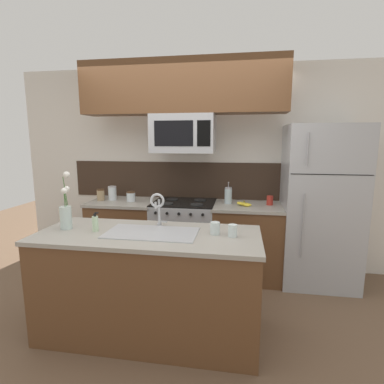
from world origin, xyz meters
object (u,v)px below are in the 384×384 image
Objects in this scene: stove_range at (184,237)px; refrigerator at (320,206)px; microwave at (183,134)px; flower_vase at (66,214)px; banana_bunch at (244,204)px; storage_jar_medium at (112,193)px; drinking_glass at (215,228)px; french_press at (228,195)px; coffee_tin at (270,200)px; dish_soap_bottle at (95,223)px; storage_jar_tall at (101,195)px; storage_jar_short at (131,197)px; spare_glass at (233,231)px; sink_faucet at (158,205)px.

refrigerator reaches higher than stove_range.
microwave is 1.51× the size of flower_vase.
stove_range is at bearing 175.21° from banana_bunch.
storage_jar_medium is 1.89m from drinking_glass.
banana_bunch is 0.71× the size of french_press.
flower_vase is (-1.35, -1.30, 0.03)m from french_press.
french_press is 0.50m from coffee_tin.
refrigerator is 11.19× the size of dish_soap_bottle.
storage_jar_tall is 0.41m from storage_jar_short.
drinking_glass is at bearing -36.75° from storage_jar_tall.
spare_glass is at bearing -107.57° from coffee_tin.
refrigerator is 16.79× the size of coffee_tin.
drinking_glass is (0.49, -1.19, 0.50)m from stove_range.
microwave is at bearing -89.84° from stove_range.
dish_soap_bottle reaches higher than storage_jar_short.
drinking_glass reaches higher than spare_glass.
storage_jar_short is 0.65× the size of banana_bunch.
spare_glass is 1.45m from flower_vase.
drinking_glass is at bearing -15.08° from sink_faucet.
dish_soap_bottle is at bearing -128.77° from french_press.
sink_faucet reaches higher than dish_soap_bottle.
sink_faucet is at bearing -146.82° from refrigerator.
drinking_glass is at bearing -102.34° from banana_bunch.
microwave is 0.92m from french_press.
flower_vase is at bearing 174.29° from dish_soap_bottle.
storage_jar_medium is 0.95× the size of banana_bunch.
microwave is 7.26× the size of drinking_glass.
storage_jar_tall reaches higher than storage_jar_short.
sink_faucet is 0.56m from drinking_glass.
sink_faucet is 0.55m from dish_soap_bottle.
dish_soap_bottle reaches higher than coffee_tin.
storage_jar_short is at bearing -176.59° from french_press.
drinking_glass is (-0.55, -1.24, -0.00)m from coffee_tin.
refrigerator is at bearing 0.65° from storage_jar_tall.
french_press is (-1.06, 0.04, 0.09)m from refrigerator.
coffee_tin is at bearing 1.63° from storage_jar_tall.
spare_glass is (-0.97, -1.25, 0.04)m from refrigerator.
sink_faucet is 0.62× the size of flower_vase.
french_press is (1.63, 0.07, 0.03)m from storage_jar_tall.
refrigerator reaches higher than flower_vase.
coffee_tin is at bearing 0.46° from storage_jar_medium.
drinking_glass is at bearing -40.38° from storage_jar_medium.
spare_glass is (1.16, 0.04, -0.02)m from dish_soap_bottle.
refrigerator is 2.28m from storage_jar_short.
microwave is 1.34m from storage_jar_tall.
storage_jar_medium reaches higher than dish_soap_bottle.
banana_bunch is at bearing 43.76° from dish_soap_bottle.
stove_range is 1.25× the size of microwave.
french_press is 1.88m from flower_vase.
storage_jar_short reaches higher than stove_range.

